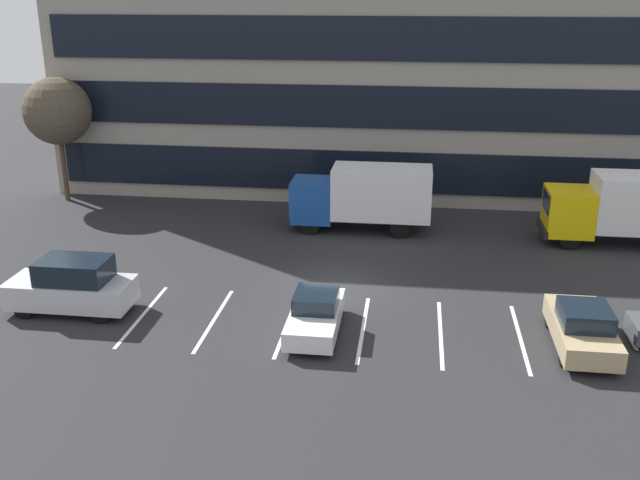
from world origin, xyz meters
TOP-DOWN VIEW (x-y plane):
  - ground_plane at (0.00, 0.00)m, footprint 120.00×120.00m
  - office_building at (0.00, 17.95)m, footprint 36.18×12.51m
  - lot_markings at (-0.00, -3.89)m, footprint 14.14×5.40m
  - box_truck_blue at (0.54, 7.32)m, footprint 7.15×2.37m
  - box_truck_yellow at (13.17, 6.81)m, footprint 7.44×2.46m
  - sedan_white at (-0.29, -4.39)m, footprint 1.73×4.14m
  - suv_silver at (-9.73, -3.83)m, footprint 4.71×2.00m
  - sedan_tan at (8.95, -4.34)m, footprint 1.87×4.46m
  - bare_tree at (-17.00, 10.58)m, footprint 3.77×3.77m

SIDE VIEW (x-z plane):
  - ground_plane at x=0.00m, z-range 0.00..0.00m
  - lot_markings at x=0.00m, z-range 0.00..0.01m
  - sedan_white at x=-0.29m, z-range -0.04..1.44m
  - sedan_tan at x=8.95m, z-range -0.04..1.55m
  - suv_silver at x=-9.73m, z-range -0.04..2.10m
  - box_truck_blue at x=0.54m, z-range 0.21..3.52m
  - box_truck_yellow at x=13.17m, z-range 0.22..3.66m
  - bare_tree at x=-17.00m, z-range 1.63..8.70m
  - office_building at x=0.00m, z-range 0.00..18.00m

